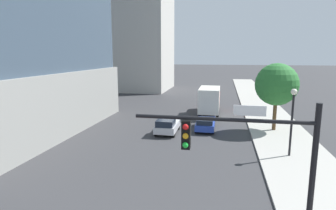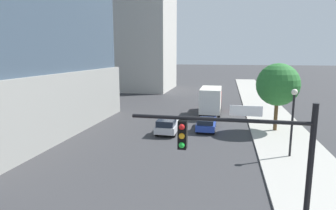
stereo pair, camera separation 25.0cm
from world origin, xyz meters
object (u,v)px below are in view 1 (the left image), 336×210
at_px(construction_building, 136,24).
at_px(car_silver, 167,126).
at_px(traffic_light_pole, 251,153).
at_px(box_truck, 210,100).
at_px(street_lamp, 293,112).
at_px(street_tree, 277,85).
at_px(car_blue, 205,123).

relative_size(construction_building, car_silver, 7.84).
relative_size(traffic_light_pole, box_truck, 0.84).
bearing_deg(street_lamp, car_silver, 155.49).
distance_m(street_lamp, street_tree, 7.55).
bearing_deg(car_silver, street_tree, 15.35).
bearing_deg(street_tree, construction_building, 127.68).
xyz_separation_m(construction_building, street_tree, (23.55, -30.50, -9.05)).
height_order(street_lamp, street_tree, street_tree).
distance_m(traffic_light_pole, street_lamp, 12.22).
xyz_separation_m(car_blue, car_silver, (-3.56, -1.94, 0.08)).
relative_size(traffic_light_pole, car_silver, 1.59).
bearing_deg(car_blue, box_truck, 90.00).
xyz_separation_m(street_tree, car_silver, (-10.27, -2.82, -3.90)).
bearing_deg(car_blue, construction_building, 118.24).
xyz_separation_m(traffic_light_pole, street_tree, (4.02, 19.01, 0.52)).
bearing_deg(car_blue, car_silver, -151.50).
relative_size(traffic_light_pole, street_tree, 0.97).
distance_m(traffic_light_pole, box_truck, 26.05).
bearing_deg(box_truck, traffic_light_pole, -84.08).
bearing_deg(street_lamp, street_tree, 89.34).
xyz_separation_m(street_lamp, car_silver, (-10.18, 4.64, -2.73)).
distance_m(construction_building, car_silver, 38.13).
height_order(car_silver, box_truck, box_truck).
xyz_separation_m(street_lamp, car_blue, (-6.62, 6.58, -2.80)).
bearing_deg(box_truck, street_lamp, -65.12).
height_order(construction_building, car_silver, construction_building).
xyz_separation_m(construction_building, street_lamp, (23.47, -37.96, -10.23)).
distance_m(street_tree, car_silver, 11.34).
height_order(construction_building, car_blue, construction_building).
height_order(traffic_light_pole, car_silver, traffic_light_pole).
bearing_deg(construction_building, box_truck, -54.57).
height_order(street_lamp, car_silver, street_lamp).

